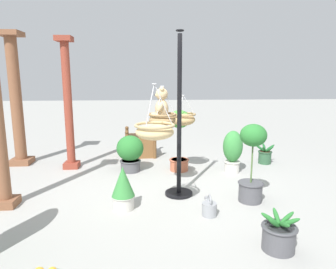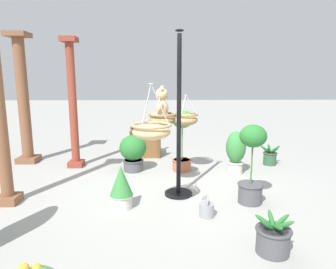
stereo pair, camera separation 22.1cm
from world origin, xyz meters
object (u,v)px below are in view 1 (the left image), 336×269
Objects in this scene: hanging_basket_left_high at (155,131)px; display_pole_central at (179,146)px; wooden_planter_box at (140,144)px; potted_plant_flowering_red at (265,155)px; hanging_basket_right_low at (183,119)px; potted_plant_fern_front at (279,235)px; hanging_basket_with_teddy at (162,118)px; potted_plant_bushy_green at (252,161)px; watering_can at (209,208)px; teddy_bear at (161,105)px; potted_plant_tall_leafy at (233,150)px; greenhouse_pillar_far_back at (16,102)px; potted_plant_trailing_ivy at (130,152)px; potted_plant_broad_leaf at (123,188)px; greenhouse_pillar_right at (68,107)px; potted_plant_small_succulent at (179,136)px.

display_pole_central is at bearing -27.76° from hanging_basket_left_high.
potted_plant_flowering_red is (-0.88, -2.71, -0.09)m from wooden_planter_box.
potted_plant_fern_front is at bearing -165.67° from hanging_basket_right_low.
hanging_basket_with_teddy is 1.51m from potted_plant_bushy_green.
potted_plant_bushy_green is at bearing -6.23° from potted_plant_fern_front.
hanging_basket_left_high is at bearing 106.07° from potted_plant_bushy_green.
teddy_bear is at bearing 33.57° from watering_can.
hanging_basket_right_low is 0.70× the size of potted_plant_tall_leafy.
teddy_bear is 0.69× the size of hanging_basket_left_high.
greenhouse_pillar_far_back reaches higher than potted_plant_trailing_ivy.
potted_plant_broad_leaf is (-1.60, 1.05, -0.75)m from hanging_basket_right_low.
display_pole_central is 1.18m from hanging_basket_right_low.
greenhouse_pillar_far_back is at bearing 58.15° from teddy_bear.
wooden_planter_box is at bearing 20.61° from potted_plant_fern_front.
hanging_basket_right_low is 1.24m from potted_plant_trailing_ivy.
potted_plant_fern_front is 2.11m from potted_plant_broad_leaf.
teddy_bear is 3.03m from potted_plant_flowering_red.
potted_plant_flowering_red is at bearing -93.91° from greenhouse_pillar_far_back.
greenhouse_pillar_right reaches higher than watering_can.
hanging_basket_left_high is at bearing 139.06° from potted_plant_tall_leafy.
watering_can is (-2.37, -2.39, -1.16)m from greenhouse_pillar_right.
hanging_basket_with_teddy is 1.76× the size of watering_can.
display_pole_central is at bearing -118.74° from teddy_bear.
hanging_basket_with_teddy is (0.15, 0.25, 0.42)m from display_pole_central.
display_pole_central is 1.08m from watering_can.
hanging_basket_with_teddy is 1.55m from watering_can.
display_pole_central is at bearing 128.07° from potted_plant_flowering_red.
hanging_basket_with_teddy is 1.85m from potted_plant_tall_leafy.
hanging_basket_with_teddy is 0.23× the size of greenhouse_pillar_right.
greenhouse_pillar_far_back reaches higher than potted_plant_small_succulent.
potted_plant_trailing_ivy reaches higher than potted_plant_flowering_red.
greenhouse_pillar_right is at bearing 75.19° from potted_plant_trailing_ivy.
potted_plant_tall_leafy is 1.33× the size of potted_plant_broad_leaf.
display_pole_central is 5.14× the size of teddy_bear.
greenhouse_pillar_right is at bearing 57.98° from potted_plant_bushy_green.
wooden_planter_box is 1.20× the size of potted_plant_broad_leaf.
watering_can is (-0.91, -0.58, -1.11)m from hanging_basket_with_teddy.
potted_plant_small_succulent reaches higher than potted_plant_broad_leaf.
potted_plant_bushy_green is 1.85m from potted_plant_small_succulent.
hanging_basket_with_teddy is at bearing 122.37° from potted_plant_flowering_red.
potted_plant_small_succulent is (-1.23, -0.79, 0.43)m from wooden_planter_box.
potted_plant_bushy_green reaches higher than watering_can.
potted_plant_bushy_green is at bearing 174.99° from potted_plant_tall_leafy.
greenhouse_pillar_right reaches higher than hanging_basket_left_high.
potted_plant_broad_leaf is at bearing 179.52° from potted_plant_trailing_ivy.
potted_plant_fern_front is 0.52× the size of potted_plant_tall_leafy.
watering_can is (-3.26, -0.98, -0.17)m from wooden_planter_box.
potted_plant_small_succulent is at bearing -29.73° from potted_plant_broad_leaf.
potted_plant_trailing_ivy is at bearing -104.81° from greenhouse_pillar_right.
display_pole_central is 2.69m from potted_plant_flowering_red.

